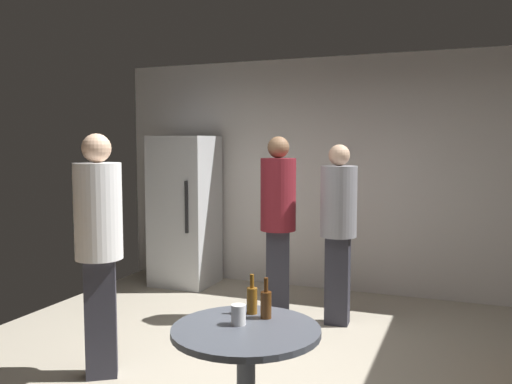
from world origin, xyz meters
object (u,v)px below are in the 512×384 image
Objects in this scene: beer_bottle_amber at (252,299)px; person_in_gray_shirt at (338,220)px; foreground_table at (246,347)px; person_in_white_shirt at (99,236)px; person_in_maroon_shirt at (278,213)px; refrigerator at (185,211)px; beer_bottle_brown at (266,303)px; plastic_cup_white at (238,315)px.

person_in_gray_shirt is (0.02, 2.13, 0.18)m from beer_bottle_amber.
beer_bottle_amber is (-0.06, 0.23, 0.19)m from foreground_table.
person_in_white_shirt is 1.05× the size of person_in_gray_shirt.
person_in_maroon_shirt is at bearing 105.00° from foreground_table.
beer_bottle_brown is at bearing -53.98° from refrigerator.
refrigerator is at bearing 125.11° from beer_bottle_amber.
plastic_cup_white is 0.06× the size of person_in_gray_shirt.
refrigerator is 3.66m from beer_bottle_brown.
refrigerator is 3.74m from plastic_cup_white.
person_in_maroon_shirt is (1.50, -0.86, 0.15)m from refrigerator.
beer_bottle_amber is 1.40m from person_in_white_shirt.
foreground_table is at bearing -103.46° from beer_bottle_brown.
refrigerator reaches higher than beer_bottle_amber.
beer_bottle_brown reaches higher than plastic_cup_white.
refrigerator reaches higher than plastic_cup_white.
person_in_white_shirt is at bearing 164.45° from beer_bottle_brown.
refrigerator is at bearing 161.85° from person_in_white_shirt.
person_in_white_shirt is 1.87m from person_in_maroon_shirt.
beer_bottle_brown is 0.13× the size of person_in_maroon_shirt.
beer_bottle_amber is at bearing 104.29° from foreground_table.
refrigerator is 7.83× the size of beer_bottle_brown.
refrigerator reaches higher than person_in_gray_shirt.
foreground_table is 0.45× the size of person_in_maroon_shirt.
beer_bottle_amber is at bearing 91.16° from plastic_cup_white.
plastic_cup_white is 0.06× the size of person_in_white_shirt.
plastic_cup_white is at bearing -88.84° from beer_bottle_amber.
beer_bottle_amber is 2.09× the size of plastic_cup_white.
person_in_white_shirt is (-1.44, 0.40, 0.23)m from beer_bottle_brown.
plastic_cup_white is at bearing -122.28° from beer_bottle_brown.
person_in_maroon_shirt is at bearing 103.86° from plastic_cup_white.
person_in_gray_shirt is at bearing 89.53° from beer_bottle_amber.
person_in_gray_shirt is at bearing -20.76° from refrigerator.
person_in_gray_shirt is (0.57, 0.08, -0.05)m from person_in_maroon_shirt.
person_in_maroon_shirt reaches higher than foreground_table.
beer_bottle_brown is 1.51m from person_in_white_shirt.
person_in_white_shirt reaches higher than beer_bottle_amber.
person_in_white_shirt is 2.23m from person_in_gray_shirt.
beer_bottle_amber is 0.14× the size of person_in_gray_shirt.
person_in_white_shirt is (-1.34, 0.56, 0.26)m from plastic_cup_white.
plastic_cup_white is at bearing 33.61° from person_in_white_shirt.
refrigerator is at bearing -136.46° from person_in_maroon_shirt.
beer_bottle_brown is 2.21m from person_in_maroon_shirt.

